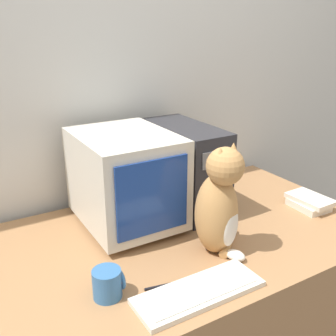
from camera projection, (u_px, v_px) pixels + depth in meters
name	position (u px, v px, depth m)	size (l,w,h in m)	color
wall_back	(120.00, 86.00, 1.84)	(7.00, 0.05, 2.50)	silver
desk	(179.00, 306.00, 1.72)	(1.63, 0.94, 0.72)	#9E7047
crt_monitor	(126.00, 179.00, 1.61)	(0.36, 0.47, 0.39)	beige
computer_tower	(185.00, 167.00, 1.78)	(0.20, 0.46, 0.38)	#28282D
keyboard	(199.00, 292.00, 1.24)	(0.42, 0.15, 0.02)	silver
cat	(220.00, 205.00, 1.41)	(0.26, 0.23, 0.42)	#B7844C
book_stack	(309.00, 202.00, 1.81)	(0.14, 0.20, 0.05)	beige
pen	(168.00, 285.00, 1.28)	(0.16, 0.04, 0.01)	black
mug	(108.00, 283.00, 1.22)	(0.10, 0.09, 0.10)	#33669E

